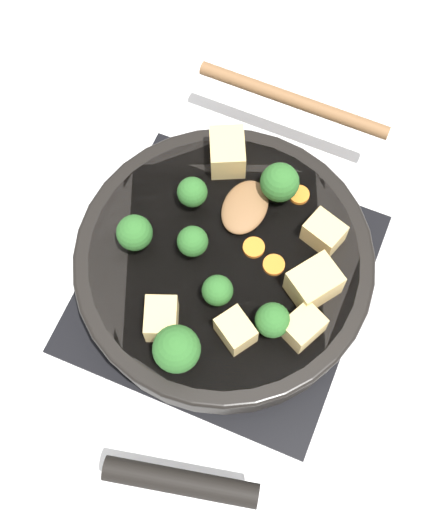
% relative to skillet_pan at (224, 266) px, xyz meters
% --- Properties ---
extents(ground_plane, '(2.40, 2.40, 0.00)m').
position_rel_skillet_pan_xyz_m(ground_plane, '(0.00, -0.00, -0.06)').
color(ground_plane, white).
extents(front_burner_grate, '(0.31, 0.31, 0.03)m').
position_rel_skillet_pan_xyz_m(front_burner_grate, '(0.00, -0.00, -0.04)').
color(front_burner_grate, black).
rests_on(front_burner_grate, ground_plane).
extents(skillet_pan, '(0.32, 0.42, 0.05)m').
position_rel_skillet_pan_xyz_m(skillet_pan, '(0.00, 0.00, 0.00)').
color(skillet_pan, black).
rests_on(skillet_pan, front_burner_grate).
extents(wooden_spoon, '(0.23, 0.19, 0.02)m').
position_rel_skillet_pan_xyz_m(wooden_spoon, '(-0.00, -0.15, 0.03)').
color(wooden_spoon, brown).
rests_on(wooden_spoon, skillet_pan).
extents(tofu_cube_center_large, '(0.04, 0.05, 0.03)m').
position_rel_skillet_pan_xyz_m(tofu_cube_center_large, '(-0.10, 0.04, 0.04)').
color(tofu_cube_center_large, '#DBB770').
rests_on(tofu_cube_center_large, skillet_pan).
extents(tofu_cube_near_handle, '(0.04, 0.05, 0.03)m').
position_rel_skillet_pan_xyz_m(tofu_cube_near_handle, '(0.03, 0.09, 0.04)').
color(tofu_cube_near_handle, '#DBB770').
rests_on(tofu_cube_near_handle, skillet_pan).
extents(tofu_cube_east_chunk, '(0.05, 0.06, 0.04)m').
position_rel_skillet_pan_xyz_m(tofu_cube_east_chunk, '(0.04, -0.11, 0.04)').
color(tofu_cube_east_chunk, '#DBB770').
rests_on(tofu_cube_east_chunk, skillet_pan).
extents(tofu_cube_west_chunk, '(0.05, 0.04, 0.03)m').
position_rel_skillet_pan_xyz_m(tofu_cube_west_chunk, '(-0.09, -0.06, 0.04)').
color(tofu_cube_west_chunk, '#DBB770').
rests_on(tofu_cube_west_chunk, skillet_pan).
extents(tofu_cube_back_piece, '(0.05, 0.04, 0.03)m').
position_rel_skillet_pan_xyz_m(tofu_cube_back_piece, '(-0.04, 0.07, 0.04)').
color(tofu_cube_back_piece, '#DBB770').
rests_on(tofu_cube_back_piece, skillet_pan).
extents(tofu_cube_front_piece, '(0.06, 0.06, 0.04)m').
position_rel_skillet_pan_xyz_m(tofu_cube_front_piece, '(-0.10, -0.01, 0.04)').
color(tofu_cube_front_piece, '#DBB770').
rests_on(tofu_cube_front_piece, skillet_pan).
extents(broccoli_floret_near_spoon, '(0.03, 0.03, 0.04)m').
position_rel_skillet_pan_xyz_m(broccoli_floret_near_spoon, '(-0.01, 0.04, 0.05)').
color(broccoli_floret_near_spoon, '#709956').
rests_on(broccoli_floret_near_spoon, skillet_pan).
extents(broccoli_floret_center_top, '(0.04, 0.04, 0.05)m').
position_rel_skillet_pan_xyz_m(broccoli_floret_center_top, '(0.09, 0.02, 0.05)').
color(broccoli_floret_center_top, '#709956').
rests_on(broccoli_floret_center_top, skillet_pan).
extents(broccoli_floret_east_rim, '(0.03, 0.03, 0.04)m').
position_rel_skillet_pan_xyz_m(broccoli_floret_east_rim, '(0.03, 0.00, 0.05)').
color(broccoli_floret_east_rim, '#709956').
rests_on(broccoli_floret_east_rim, skillet_pan).
extents(broccoli_floret_west_rim, '(0.04, 0.04, 0.05)m').
position_rel_skillet_pan_xyz_m(broccoli_floret_west_rim, '(-0.03, -0.09, 0.05)').
color(broccoli_floret_west_rim, '#709956').
rests_on(broccoli_floret_west_rim, skillet_pan).
extents(broccoli_floret_north_edge, '(0.03, 0.03, 0.04)m').
position_rel_skillet_pan_xyz_m(broccoli_floret_north_edge, '(0.06, -0.05, 0.05)').
color(broccoli_floret_north_edge, '#709956').
rests_on(broccoli_floret_north_edge, skillet_pan).
extents(broccoli_floret_south_cluster, '(0.04, 0.04, 0.04)m').
position_rel_skillet_pan_xyz_m(broccoli_floret_south_cluster, '(-0.07, 0.05, 0.05)').
color(broccoli_floret_south_cluster, '#709956').
rests_on(broccoli_floret_south_cluster, skillet_pan).
extents(broccoli_floret_mid_floret, '(0.05, 0.05, 0.05)m').
position_rel_skillet_pan_xyz_m(broccoli_floret_mid_floret, '(-0.00, 0.12, 0.05)').
color(broccoli_floret_mid_floret, '#709956').
rests_on(broccoli_floret_mid_floret, skillet_pan).
extents(carrot_slice_orange_thin, '(0.02, 0.02, 0.01)m').
position_rel_skillet_pan_xyz_m(carrot_slice_orange_thin, '(-0.05, -0.01, 0.03)').
color(carrot_slice_orange_thin, orange).
rests_on(carrot_slice_orange_thin, skillet_pan).
extents(carrot_slice_near_center, '(0.02, 0.02, 0.01)m').
position_rel_skillet_pan_xyz_m(carrot_slice_near_center, '(-0.05, -0.10, 0.03)').
color(carrot_slice_near_center, orange).
rests_on(carrot_slice_near_center, skillet_pan).
extents(carrot_slice_edge_slice, '(0.02, 0.02, 0.01)m').
position_rel_skillet_pan_xyz_m(carrot_slice_edge_slice, '(-0.03, -0.02, 0.03)').
color(carrot_slice_edge_slice, orange).
rests_on(carrot_slice_edge_slice, skillet_pan).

